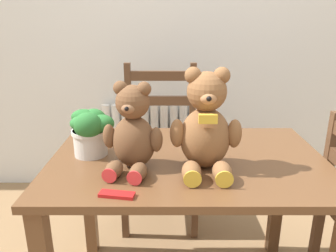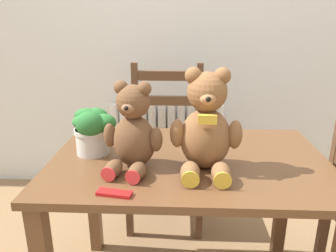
% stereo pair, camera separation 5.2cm
% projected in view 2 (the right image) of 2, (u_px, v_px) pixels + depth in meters
% --- Properties ---
extents(wall_back, '(8.00, 0.04, 2.60)m').
position_uv_depth(wall_back, '(188.00, 13.00, 2.26)').
color(wall_back, silver).
rests_on(wall_back, ground_plane).
extents(radiator, '(0.86, 0.10, 0.66)m').
position_uv_depth(radiator, '(167.00, 151.00, 2.51)').
color(radiator, white).
rests_on(radiator, ground_plane).
extents(dining_table, '(1.13, 0.75, 0.73)m').
position_uv_depth(dining_table, '(188.00, 183.00, 1.39)').
color(dining_table, brown).
rests_on(dining_table, ground_plane).
extents(wooden_chair_behind, '(0.46, 0.42, 1.00)m').
position_uv_depth(wooden_chair_behind, '(166.00, 148.00, 2.09)').
color(wooden_chair_behind, brown).
rests_on(wooden_chair_behind, ground_plane).
extents(teddy_bear_left, '(0.24, 0.25, 0.33)m').
position_uv_depth(teddy_bear_left, '(133.00, 132.00, 1.22)').
color(teddy_bear_left, brown).
rests_on(teddy_bear_left, dining_table).
extents(teddy_bear_right, '(0.27, 0.26, 0.38)m').
position_uv_depth(teddy_bear_right, '(206.00, 127.00, 1.20)').
color(teddy_bear_right, brown).
rests_on(teddy_bear_right, dining_table).
extents(potted_plant, '(0.19, 0.18, 0.20)m').
position_uv_depth(potted_plant, '(93.00, 128.00, 1.36)').
color(potted_plant, beige).
rests_on(potted_plant, dining_table).
extents(chocolate_bar, '(0.12, 0.06, 0.01)m').
position_uv_depth(chocolate_bar, '(114.00, 193.00, 1.07)').
color(chocolate_bar, red).
rests_on(chocolate_bar, dining_table).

